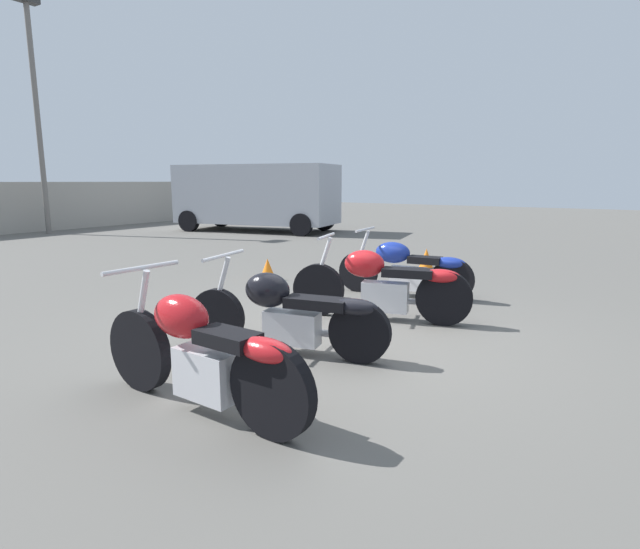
{
  "coord_description": "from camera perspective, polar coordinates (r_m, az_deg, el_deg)",
  "views": [
    {
      "loc": [
        -4.51,
        -2.68,
        1.66
      ],
      "look_at": [
        0.0,
        0.29,
        0.65
      ],
      "focal_mm": 28.0,
      "sensor_mm": 36.0,
      "label": 1
    }
  ],
  "objects": [
    {
      "name": "motorcycle_slot_1",
      "position": [
        4.85,
        -3.59,
        -4.38
      ],
      "size": [
        0.81,
        2.07,
        0.95
      ],
      "rotation": [
        0.0,
        0.0,
        0.22
      ],
      "color": "black",
      "rests_on": "ground_plane"
    },
    {
      "name": "parked_van",
      "position": [
        17.04,
        -7.26,
        9.05
      ],
      "size": [
        3.17,
        5.62,
        2.19
      ],
      "rotation": [
        0.0,
        0.0,
        0.21
      ],
      "color": "#999EA8",
      "rests_on": "ground_plane"
    },
    {
      "name": "traffic_cone_far",
      "position": [
        9.95,
        12.05,
        1.85
      ],
      "size": [
        0.27,
        0.27,
        0.37
      ],
      "color": "orange",
      "rests_on": "ground_plane"
    },
    {
      "name": "traffic_cone_near",
      "position": [
        8.6,
        -6.01,
        0.64
      ],
      "size": [
        0.28,
        0.28,
        0.36
      ],
      "color": "orange",
      "rests_on": "ground_plane"
    },
    {
      "name": "motorcycle_slot_2",
      "position": [
        6.04,
        7.15,
        -1.15
      ],
      "size": [
        0.84,
        2.13,
        1.02
      ],
      "rotation": [
        0.0,
        0.0,
        0.27
      ],
      "color": "black",
      "rests_on": "ground_plane"
    },
    {
      "name": "motorcycle_slot_0",
      "position": [
        3.72,
        -13.4,
        -8.8
      ],
      "size": [
        0.67,
        2.04,
        1.03
      ],
      "rotation": [
        0.0,
        0.0,
        -0.02
      ],
      "color": "black",
      "rests_on": "ground_plane"
    },
    {
      "name": "light_pole_left",
      "position": [
        18.41,
        -29.76,
        17.24
      ],
      "size": [
        0.7,
        0.35,
        7.08
      ],
      "color": "slate",
      "rests_on": "ground_plane"
    },
    {
      "name": "motorcycle_slot_3",
      "position": [
        7.35,
        9.81,
        0.68
      ],
      "size": [
        0.7,
        2.02,
        0.97
      ],
      "rotation": [
        0.0,
        0.0,
        0.11
      ],
      "color": "black",
      "rests_on": "ground_plane"
    },
    {
      "name": "ground_plane",
      "position": [
        5.51,
        2.53,
        -6.97
      ],
      "size": [
        60.0,
        60.0,
        0.0
      ],
      "primitive_type": "plane",
      "color": "#5B5954"
    }
  ]
}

